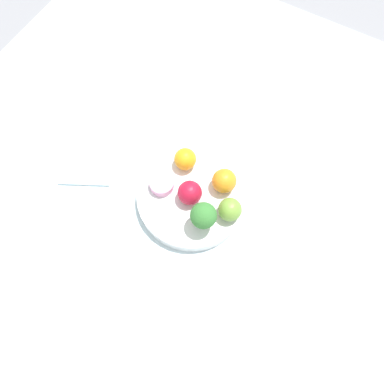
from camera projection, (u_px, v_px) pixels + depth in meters
ground_plane at (192, 203)px, 0.78m from camera, size 6.00×6.00×0.00m
table_surface at (192, 201)px, 0.77m from camera, size 1.20×1.20×0.02m
bowl at (192, 197)px, 0.75m from camera, size 0.22×0.22×0.03m
broccoli at (203, 216)px, 0.67m from camera, size 0.05×0.05×0.07m
apple_red at (190, 193)px, 0.71m from camera, size 0.05×0.05×0.05m
apple_green at (231, 207)px, 0.70m from camera, size 0.05×0.05×0.05m
orange_front at (185, 159)px, 0.74m from camera, size 0.04×0.04×0.04m
orange_back at (224, 181)px, 0.72m from camera, size 0.05×0.05×0.05m
small_cup at (162, 184)px, 0.73m from camera, size 0.05×0.05×0.02m
napkin at (87, 161)px, 0.79m from camera, size 0.15×0.15×0.01m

